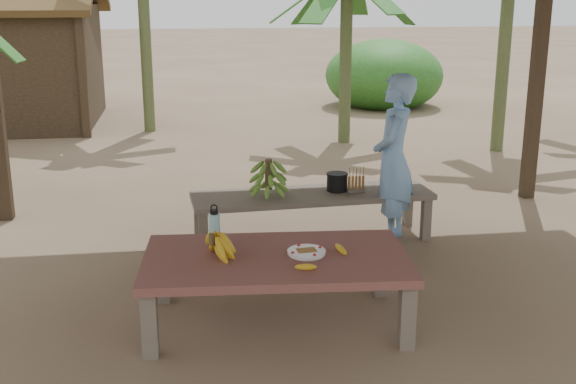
{
  "coord_description": "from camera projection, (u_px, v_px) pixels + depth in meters",
  "views": [
    {
      "loc": [
        -0.98,
        -5.03,
        2.24
      ],
      "look_at": [
        -0.24,
        0.06,
        0.8
      ],
      "focal_mm": 45.0,
      "sensor_mm": 36.0,
      "label": 1
    }
  ],
  "objects": [
    {
      "name": "ground",
      "position": [
        320.0,
        293.0,
        5.54
      ],
      "size": [
        80.0,
        80.0,
        0.0
      ],
      "primitive_type": "plane",
      "color": "brown",
      "rests_on": "ground"
    },
    {
      "name": "work_table",
      "position": [
        276.0,
        265.0,
        4.92
      ],
      "size": [
        1.87,
        1.13,
        0.5
      ],
      "rotation": [
        0.0,
        0.0,
        -0.07
      ],
      "color": "brown",
      "rests_on": "ground"
    },
    {
      "name": "bench",
      "position": [
        312.0,
        199.0,
        6.63
      ],
      "size": [
        2.23,
        0.74,
        0.45
      ],
      "rotation": [
        0.0,
        0.0,
        0.07
      ],
      "color": "brown",
      "rests_on": "ground"
    },
    {
      "name": "ripe_banana_bunch",
      "position": [
        212.0,
        245.0,
        4.85
      ],
      "size": [
        0.36,
        0.33,
        0.18
      ],
      "primitive_type": null,
      "rotation": [
        0.0,
        0.0,
        0.25
      ],
      "color": "yellow",
      "rests_on": "work_table"
    },
    {
      "name": "plate",
      "position": [
        306.0,
        252.0,
        4.92
      ],
      "size": [
        0.26,
        0.26,
        0.04
      ],
      "color": "white",
      "rests_on": "work_table"
    },
    {
      "name": "loose_banana_front",
      "position": [
        306.0,
        267.0,
        4.65
      ],
      "size": [
        0.16,
        0.07,
        0.04
      ],
      "primitive_type": "ellipsoid",
      "rotation": [
        0.0,
        0.0,
        1.72
      ],
      "color": "yellow",
      "rests_on": "work_table"
    },
    {
      "name": "loose_banana_side",
      "position": [
        341.0,
        249.0,
        4.97
      ],
      "size": [
        0.07,
        0.16,
        0.04
      ],
      "primitive_type": "ellipsoid",
      "rotation": [
        0.0,
        0.0,
        0.19
      ],
      "color": "yellow",
      "rests_on": "work_table"
    },
    {
      "name": "water_flask",
      "position": [
        215.0,
        228.0,
        5.09
      ],
      "size": [
        0.08,
        0.08,
        0.3
      ],
      "color": "#3DA5C0",
      "rests_on": "work_table"
    },
    {
      "name": "green_banana_stalk",
      "position": [
        269.0,
        177.0,
        6.48
      ],
      "size": [
        0.33,
        0.33,
        0.35
      ],
      "primitive_type": null,
      "rotation": [
        0.0,
        0.0,
        0.07
      ],
      "color": "#598C2D",
      "rests_on": "bench"
    },
    {
      "name": "cooking_pot",
      "position": [
        337.0,
        182.0,
        6.66
      ],
      "size": [
        0.19,
        0.19,
        0.16
      ],
      "primitive_type": "cylinder",
      "color": "black",
      "rests_on": "bench"
    },
    {
      "name": "skewer_rack",
      "position": [
        356.0,
        179.0,
        6.61
      ],
      "size": [
        0.18,
        0.09,
        0.24
      ],
      "primitive_type": null,
      "rotation": [
        0.0,
        0.0,
        0.07
      ],
      "color": "#A57F47",
      "rests_on": "bench"
    },
    {
      "name": "woman",
      "position": [
        393.0,
        160.0,
        6.48
      ],
      "size": [
        0.58,
        0.67,
        1.55
      ],
      "primitive_type": "imported",
      "rotation": [
        0.0,
        0.0,
        -2.03
      ],
      "color": "#6A95C9",
      "rests_on": "ground"
    }
  ]
}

